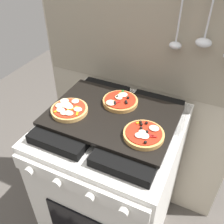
% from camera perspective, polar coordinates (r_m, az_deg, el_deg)
% --- Properties ---
extents(ground_plane, '(4.00, 4.00, 0.00)m').
position_cam_1_polar(ground_plane, '(1.81, 0.00, -23.81)').
color(ground_plane, '#4C4742').
extents(kitchen_backsplash, '(1.10, 0.09, 1.55)m').
position_cam_1_polar(kitchen_backsplash, '(1.41, 5.91, 3.07)').
color(kitchen_backsplash, '#B2A893').
rests_on(kitchen_backsplash, ground_plane).
extents(stove, '(0.60, 0.64, 0.90)m').
position_cam_1_polar(stove, '(1.42, -0.03, -15.29)').
color(stove, white).
rests_on(stove, ground_plane).
extents(baking_tray, '(0.54, 0.38, 0.02)m').
position_cam_1_polar(baking_tray, '(1.09, 0.00, -0.74)').
color(baking_tray, black).
rests_on(baking_tray, stove).
extents(pizza_left, '(0.16, 0.16, 0.03)m').
position_cam_1_polar(pizza_left, '(1.11, -9.59, 0.63)').
color(pizza_left, tan).
rests_on(pizza_left, baking_tray).
extents(pizza_right, '(0.16, 0.16, 0.03)m').
position_cam_1_polar(pizza_right, '(0.98, 7.14, -4.92)').
color(pizza_right, tan).
rests_on(pizza_right, baking_tray).
extents(pizza_center, '(0.16, 0.16, 0.03)m').
position_cam_1_polar(pizza_center, '(1.15, 1.67, 2.59)').
color(pizza_center, '#C18947').
rests_on(pizza_center, baking_tray).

